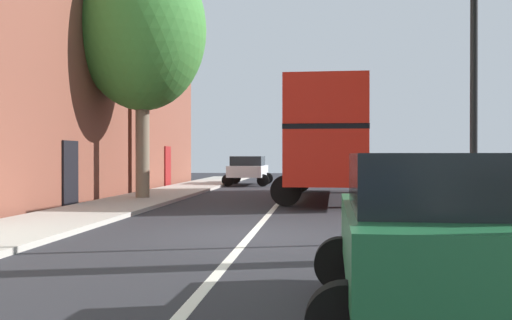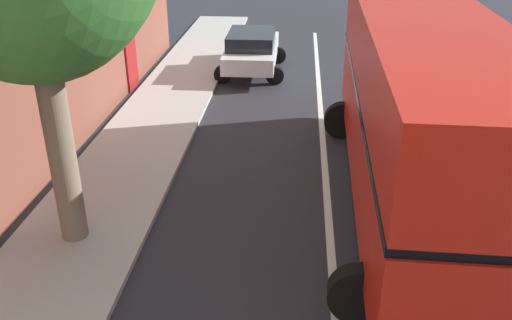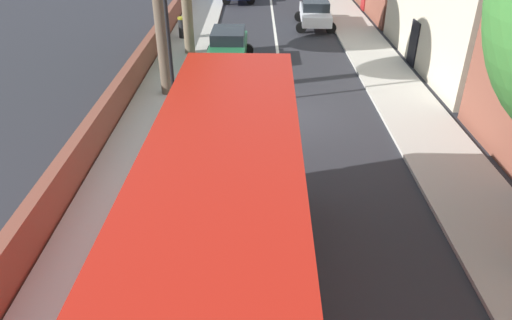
% 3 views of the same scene
% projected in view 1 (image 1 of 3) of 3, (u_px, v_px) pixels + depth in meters
% --- Properties ---
extents(ground_plane, '(84.00, 84.00, 0.00)m').
position_uv_depth(ground_plane, '(251.00, 235.00, 11.99)').
color(ground_plane, '#28282D').
extents(road_centre_line, '(0.16, 54.00, 0.01)m').
position_uv_depth(road_centre_line, '(251.00, 235.00, 11.99)').
color(road_centre_line, silver).
rests_on(road_centre_line, ground).
extents(sidewalk_left, '(2.60, 60.00, 0.12)m').
position_uv_depth(sidewalk_left, '(22.00, 229.00, 12.52)').
color(sidewalk_left, '#B2ADA3').
rests_on(sidewalk_left, ground).
extents(sidewalk_right, '(2.60, 60.00, 0.12)m').
position_uv_depth(sidewalk_right, '(500.00, 236.00, 11.46)').
color(sidewalk_right, '#B2ADA3').
rests_on(sidewalk_right, ground).
extents(double_decker_bus, '(3.75, 10.80, 4.06)m').
position_uv_depth(double_decker_bus, '(328.00, 136.00, 22.30)').
color(double_decker_bus, red).
rests_on(double_decker_bus, ground).
extents(parked_car_green_right_0, '(2.45, 4.13, 1.65)m').
position_uv_depth(parked_car_green_right_0, '(434.00, 227.00, 5.69)').
color(parked_car_green_right_0, '#1E6038').
rests_on(parked_car_green_right_0, ground).
extents(parked_car_white_left_4, '(2.51, 4.38, 1.58)m').
position_uv_depth(parked_car_white_left_4, '(248.00, 168.00, 32.26)').
color(parked_car_white_left_4, silver).
rests_on(parked_car_white_left_4, ground).
extents(street_tree_left_0, '(4.60, 4.60, 8.96)m').
position_uv_depth(street_tree_left_0, '(142.00, 30.00, 21.17)').
color(street_tree_left_0, '#7A6B56').
rests_on(street_tree_left_0, sidewalk_left).
extents(lamppost_right, '(0.32, 0.32, 6.31)m').
position_uv_depth(lamppost_right, '(474.00, 40.00, 11.13)').
color(lamppost_right, black).
rests_on(lamppost_right, sidewalk_right).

